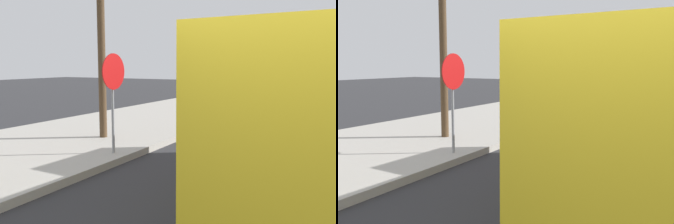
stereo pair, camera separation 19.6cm
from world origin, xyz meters
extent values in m
cylinder|color=gray|center=(3.97, 4.37, 1.22)|extent=(0.06, 0.06, 2.13)
cylinder|color=red|center=(3.97, 4.33, 1.90)|extent=(0.76, 0.02, 0.76)
cylinder|color=black|center=(5.93, 0.66, 0.55)|extent=(1.11, 0.34, 1.10)
cylinder|color=black|center=(1.33, 0.84, 0.55)|extent=(1.11, 0.34, 1.10)
cylinder|color=black|center=(10.22, 0.70, 0.55)|extent=(1.11, 0.33, 1.10)
cylinder|color=#4C3823|center=(5.26, 5.66, 3.01)|extent=(0.19, 0.19, 5.72)
camera|label=1|loc=(-2.40, -0.40, 2.08)|focal=39.79mm
camera|label=2|loc=(-2.30, -0.57, 2.08)|focal=39.79mm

